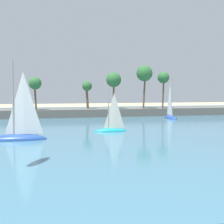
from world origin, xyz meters
name	(u,v)px	position (x,y,z in m)	size (l,w,h in m)	color
sea	(69,120)	(0.00, 53.89, 0.03)	(220.00, 94.42, 0.06)	teal
palm_headland	(68,108)	(0.23, 60.97, 1.96)	(108.62, 6.35, 11.80)	#605B54
sailboat_near_shore	(111,127)	(4.72, 36.00, 0.69)	(4.87, 1.75, 6.94)	teal
sailboat_mid_bay	(18,132)	(-7.57, 31.31, 0.97)	(7.04, 2.34, 10.10)	#234793
sailboat_toward_headland	(170,114)	(21.38, 53.03, 0.91)	(2.72, 6.67, 9.40)	#234793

